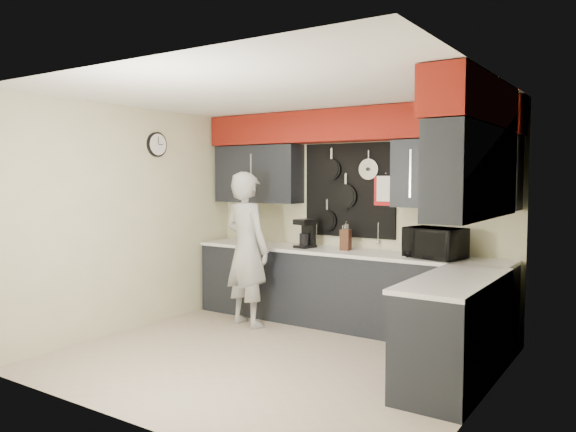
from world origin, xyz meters
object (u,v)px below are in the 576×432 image
Objects in this scene: microwave at (435,243)px; utensil_crock at (344,243)px; coffee_maker at (306,233)px; person at (247,249)px; knife_block at (346,240)px.

microwave reaches higher than utensil_crock.
microwave is 1.62m from coffee_maker.
coffee_maker is at bearing -119.24° from person.
utensil_crock is 0.08× the size of person.
utensil_crock is at bearing -172.19° from microwave.
person is (-0.97, -0.65, -0.07)m from utensil_crock.
person is at bearing -152.37° from microwave.
utensil_crock is (-1.14, 0.11, -0.09)m from microwave.
microwave is 1.10m from knife_block.
knife_block reaches higher than utensil_crock.
utensil_crock is 0.42× the size of coffee_maker.
person is at bearing -146.27° from utensil_crock.
utensil_crock is 1.17m from person.
microwave is 0.32× the size of person.
utensil_crock is at bearing -133.75° from person.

